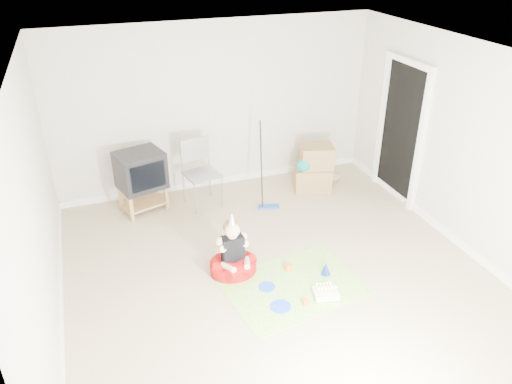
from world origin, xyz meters
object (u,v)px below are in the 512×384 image
object	(u,v)px
tv_stand	(144,196)
seated_woman	(233,259)
folding_chair	(202,174)
birthday_cake	(326,294)
cardboard_boxes	(314,168)
crt_tv	(140,170)

from	to	relation	value
tv_stand	seated_woman	xyz separation A→B (m)	(0.79, -1.87, -0.06)
folding_chair	birthday_cake	bearing A→B (deg)	-72.99
cardboard_boxes	birthday_cake	distance (m)	2.70
cardboard_boxes	birthday_cake	world-z (taller)	cardboard_boxes
seated_woman	tv_stand	bearing A→B (deg)	112.92
crt_tv	cardboard_boxes	size ratio (longest dim) A/B	0.87
folding_chair	birthday_cake	world-z (taller)	folding_chair
crt_tv	birthday_cake	xyz separation A→B (m)	(1.65, -2.68, -0.62)
cardboard_boxes	folding_chair	bearing A→B (deg)	177.90
folding_chair	seated_woman	xyz separation A→B (m)	(-0.07, -1.75, -0.33)
crt_tv	birthday_cake	world-z (taller)	crt_tv
crt_tv	folding_chair	world-z (taller)	folding_chair
seated_woman	birthday_cake	bearing A→B (deg)	-43.25
crt_tv	folding_chair	distance (m)	0.89
crt_tv	birthday_cake	size ratio (longest dim) A/B	1.99
crt_tv	seated_woman	bearing A→B (deg)	-83.17
crt_tv	seated_woman	xyz separation A→B (m)	(0.79, -1.87, -0.48)
cardboard_boxes	birthday_cake	bearing A→B (deg)	-112.16
crt_tv	folding_chair	bearing A→B (deg)	-24.22
crt_tv	cardboard_boxes	bearing A→B (deg)	-20.16
birthday_cake	cardboard_boxes	bearing A→B (deg)	67.84
cardboard_boxes	crt_tv	bearing A→B (deg)	175.93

